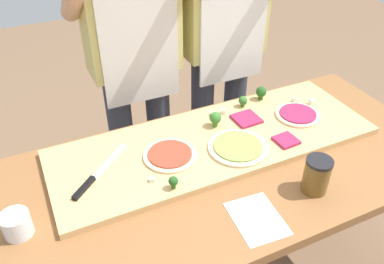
{
  "coord_description": "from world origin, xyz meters",
  "views": [
    {
      "loc": [
        -0.61,
        -0.95,
        1.74
      ],
      "look_at": [
        -0.08,
        0.18,
        0.83
      ],
      "focal_mm": 37.24,
      "sensor_mm": 36.0,
      "label": 1
    }
  ],
  "objects_px": {
    "pizza_whole_pesto_green": "(238,147)",
    "broccoli_floret_back_mid": "(243,101)",
    "cheese_crumble_a": "(294,100)",
    "broccoli_floret_center_right": "(215,118)",
    "flour_cup": "(17,225)",
    "pizza_slice_near_right": "(246,119)",
    "chefs_knife": "(94,178)",
    "cheese_crumble_b": "(152,180)",
    "pizza_whole_beet_magenta": "(298,115)",
    "prep_table": "(230,185)",
    "cook_right": "(223,33)",
    "broccoli_floret_back_left": "(173,182)",
    "cheese_crumble_e": "(212,114)",
    "recipe_note": "(257,219)",
    "pizza_whole_tomato_red": "(170,155)",
    "sauce_jar": "(317,175)",
    "cheese_crumble_d": "(223,112)",
    "broccoli_floret_front_mid": "(261,92)",
    "cook_left": "(134,50)",
    "cheese_crumble_c": "(312,102)",
    "pizza_slice_center": "(285,140)"
  },
  "relations": [
    {
      "from": "pizza_whole_pesto_green",
      "to": "broccoli_floret_back_mid",
      "type": "bearing_deg",
      "value": 55.5
    },
    {
      "from": "cheese_crumble_a",
      "to": "broccoli_floret_center_right",
      "type": "bearing_deg",
      "value": -177.23
    },
    {
      "from": "cheese_crumble_a",
      "to": "flour_cup",
      "type": "height_order",
      "value": "flour_cup"
    },
    {
      "from": "pizza_whole_pesto_green",
      "to": "pizza_slice_near_right",
      "type": "relative_size",
      "value": 2.2
    },
    {
      "from": "chefs_knife",
      "to": "cheese_crumble_b",
      "type": "bearing_deg",
      "value": -28.63
    },
    {
      "from": "pizza_whole_beet_magenta",
      "to": "broccoli_floret_back_mid",
      "type": "relative_size",
      "value": 3.75
    },
    {
      "from": "prep_table",
      "to": "pizza_whole_pesto_green",
      "type": "relative_size",
      "value": 7.33
    },
    {
      "from": "flour_cup",
      "to": "cook_right",
      "type": "xyz_separation_m",
      "value": [
        1.05,
        0.66,
        0.18
      ]
    },
    {
      "from": "cheese_crumble_b",
      "to": "pizza_slice_near_right",
      "type": "bearing_deg",
      "value": 20.28
    },
    {
      "from": "broccoli_floret_back_left",
      "to": "cheese_crumble_e",
      "type": "bearing_deg",
      "value": 46.43
    },
    {
      "from": "cheese_crumble_b",
      "to": "cheese_crumble_e",
      "type": "bearing_deg",
      "value": 36.2
    },
    {
      "from": "pizza_whole_beet_magenta",
      "to": "recipe_note",
      "type": "height_order",
      "value": "pizza_whole_beet_magenta"
    },
    {
      "from": "flour_cup",
      "to": "cheese_crumble_a",
      "type": "bearing_deg",
      "value": 11.12
    },
    {
      "from": "pizza_whole_tomato_red",
      "to": "broccoli_floret_back_mid",
      "type": "height_order",
      "value": "broccoli_floret_back_mid"
    },
    {
      "from": "sauce_jar",
      "to": "cheese_crumble_d",
      "type": "bearing_deg",
      "value": 98.1
    },
    {
      "from": "broccoli_floret_back_left",
      "to": "cheese_crumble_d",
      "type": "distance_m",
      "value": 0.49
    },
    {
      "from": "sauce_jar",
      "to": "chefs_knife",
      "type": "bearing_deg",
      "value": 152.9
    },
    {
      "from": "cook_right",
      "to": "flour_cup",
      "type": "bearing_deg",
      "value": -148.09
    },
    {
      "from": "chefs_knife",
      "to": "cook_right",
      "type": "bearing_deg",
      "value": 34.35
    },
    {
      "from": "broccoli_floret_back_mid",
      "to": "broccoli_floret_front_mid",
      "type": "relative_size",
      "value": 0.79
    },
    {
      "from": "pizza_whole_tomato_red",
      "to": "cheese_crumble_d",
      "type": "bearing_deg",
      "value": 28.08
    },
    {
      "from": "pizza_whole_pesto_green",
      "to": "pizza_slice_near_right",
      "type": "distance_m",
      "value": 0.2
    },
    {
      "from": "pizza_whole_tomato_red",
      "to": "cheese_crumble_e",
      "type": "height_order",
      "value": "pizza_whole_tomato_red"
    },
    {
      "from": "pizza_whole_pesto_green",
      "to": "cheese_crumble_b",
      "type": "bearing_deg",
      "value": -175.33
    },
    {
      "from": "prep_table",
      "to": "broccoli_floret_front_mid",
      "type": "distance_m",
      "value": 0.48
    },
    {
      "from": "recipe_note",
      "to": "cook_right",
      "type": "bearing_deg",
      "value": 67.94
    },
    {
      "from": "broccoli_floret_center_right",
      "to": "recipe_note",
      "type": "bearing_deg",
      "value": -101.96
    },
    {
      "from": "prep_table",
      "to": "pizza_whole_pesto_green",
      "type": "bearing_deg",
      "value": 39.53
    },
    {
      "from": "sauce_jar",
      "to": "prep_table",
      "type": "bearing_deg",
      "value": 128.49
    },
    {
      "from": "chefs_knife",
      "to": "recipe_note",
      "type": "bearing_deg",
      "value": -41.32
    },
    {
      "from": "cheese_crumble_b",
      "to": "cook_left",
      "type": "bearing_deg",
      "value": 75.43
    },
    {
      "from": "pizza_whole_beet_magenta",
      "to": "pizza_slice_near_right",
      "type": "xyz_separation_m",
      "value": [
        -0.21,
        0.07,
        -0.0
      ]
    },
    {
      "from": "prep_table",
      "to": "cheese_crumble_e",
      "type": "distance_m",
      "value": 0.32
    },
    {
      "from": "prep_table",
      "to": "flour_cup",
      "type": "relative_size",
      "value": 19.04
    },
    {
      "from": "prep_table",
      "to": "cheese_crumble_c",
      "type": "bearing_deg",
      "value": 19.19
    },
    {
      "from": "flour_cup",
      "to": "cheese_crumble_c",
      "type": "bearing_deg",
      "value": 8.29
    },
    {
      "from": "pizza_slice_center",
      "to": "cheese_crumble_c",
      "type": "bearing_deg",
      "value": 32.85
    },
    {
      "from": "cheese_crumble_d",
      "to": "broccoli_floret_back_left",
      "type": "bearing_deg",
      "value": -138.46
    },
    {
      "from": "pizza_whole_pesto_green",
      "to": "pizza_whole_tomato_red",
      "type": "relative_size",
      "value": 1.15
    },
    {
      "from": "cheese_crumble_d",
      "to": "broccoli_floret_back_mid",
      "type": "bearing_deg",
      "value": 8.02
    },
    {
      "from": "pizza_slice_near_right",
      "to": "broccoli_floret_back_mid",
      "type": "xyz_separation_m",
      "value": [
        0.04,
        0.1,
        0.02
      ]
    },
    {
      "from": "broccoli_floret_front_mid",
      "to": "recipe_note",
      "type": "height_order",
      "value": "broccoli_floret_front_mid"
    },
    {
      "from": "broccoli_floret_center_right",
      "to": "flour_cup",
      "type": "distance_m",
      "value": 0.81
    },
    {
      "from": "pizza_whole_beet_magenta",
      "to": "broccoli_floret_back_left",
      "type": "distance_m",
      "value": 0.67
    },
    {
      "from": "pizza_whole_tomato_red",
      "to": "broccoli_floret_back_mid",
      "type": "distance_m",
      "value": 0.46
    },
    {
      "from": "pizza_whole_pesto_green",
      "to": "cook_right",
      "type": "bearing_deg",
      "value": 66.72
    },
    {
      "from": "pizza_whole_pesto_green",
      "to": "cook_left",
      "type": "bearing_deg",
      "value": 107.39
    },
    {
      "from": "cheese_crumble_b",
      "to": "cheese_crumble_d",
      "type": "bearing_deg",
      "value": 31.94
    },
    {
      "from": "cheese_crumble_a",
      "to": "prep_table",
      "type": "bearing_deg",
      "value": -153.14
    },
    {
      "from": "pizza_whole_tomato_red",
      "to": "cheese_crumble_b",
      "type": "xyz_separation_m",
      "value": [
        -0.11,
        -0.1,
        0.0
      ]
    }
  ]
}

